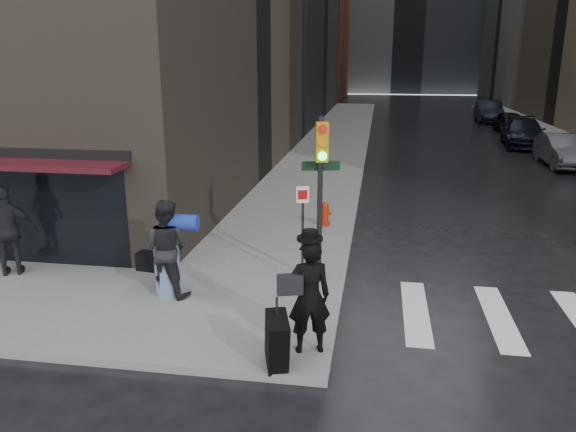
{
  "coord_description": "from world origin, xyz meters",
  "views": [
    {
      "loc": [
        2.62,
        -9.61,
        4.92
      ],
      "look_at": [
        0.57,
        3.02,
        1.3
      ],
      "focal_mm": 35.0,
      "sensor_mm": 36.0,
      "label": 1
    }
  ],
  "objects_px": {
    "man_greycoat": "(8,231)",
    "parked_car_2": "(563,151)",
    "man_jeans": "(166,248)",
    "man_overcoat": "(303,304)",
    "fire_hydrant": "(325,215)",
    "parked_car_3": "(523,133)",
    "traffic_light": "(319,179)",
    "parked_car_5": "(489,112)",
    "parked_car_4": "(511,122)"
  },
  "relations": [
    {
      "from": "man_greycoat",
      "to": "parked_car_3",
      "type": "relative_size",
      "value": 0.38
    },
    {
      "from": "parked_car_4",
      "to": "man_jeans",
      "type": "bearing_deg",
      "value": -116.76
    },
    {
      "from": "parked_car_5",
      "to": "traffic_light",
      "type": "bearing_deg",
      "value": -102.89
    },
    {
      "from": "man_overcoat",
      "to": "fire_hydrant",
      "type": "distance_m",
      "value": 7.54
    },
    {
      "from": "parked_car_2",
      "to": "fire_hydrant",
      "type": "bearing_deg",
      "value": -130.5
    },
    {
      "from": "man_overcoat",
      "to": "parked_car_2",
      "type": "relative_size",
      "value": 0.48
    },
    {
      "from": "man_jeans",
      "to": "parked_car_5",
      "type": "distance_m",
      "value": 38.33
    },
    {
      "from": "man_jeans",
      "to": "parked_car_3",
      "type": "bearing_deg",
      "value": -109.62
    },
    {
      "from": "man_greycoat",
      "to": "parked_car_5",
      "type": "bearing_deg",
      "value": -139.63
    },
    {
      "from": "man_greycoat",
      "to": "fire_hydrant",
      "type": "xyz_separation_m",
      "value": [
        6.65,
        4.99,
        -0.71
      ]
    },
    {
      "from": "fire_hydrant",
      "to": "parked_car_4",
      "type": "height_order",
      "value": "parked_car_4"
    },
    {
      "from": "traffic_light",
      "to": "parked_car_4",
      "type": "relative_size",
      "value": 0.89
    },
    {
      "from": "parked_car_5",
      "to": "man_greycoat",
      "type": "bearing_deg",
      "value": -112.45
    },
    {
      "from": "fire_hydrant",
      "to": "parked_car_5",
      "type": "height_order",
      "value": "parked_car_5"
    },
    {
      "from": "parked_car_2",
      "to": "man_overcoat",
      "type": "bearing_deg",
      "value": -116.88
    },
    {
      "from": "fire_hydrant",
      "to": "parked_car_2",
      "type": "bearing_deg",
      "value": 50.06
    },
    {
      "from": "traffic_light",
      "to": "parked_car_2",
      "type": "xyz_separation_m",
      "value": [
        9.69,
        16.3,
        -1.74
      ]
    },
    {
      "from": "traffic_light",
      "to": "fire_hydrant",
      "type": "distance_m",
      "value": 4.85
    },
    {
      "from": "man_overcoat",
      "to": "parked_car_2",
      "type": "distance_m",
      "value": 21.65
    },
    {
      "from": "parked_car_2",
      "to": "parked_car_3",
      "type": "bearing_deg",
      "value": 92.47
    },
    {
      "from": "man_jeans",
      "to": "parked_car_5",
      "type": "relative_size",
      "value": 0.4
    },
    {
      "from": "man_jeans",
      "to": "parked_car_2",
      "type": "relative_size",
      "value": 0.46
    },
    {
      "from": "fire_hydrant",
      "to": "parked_car_3",
      "type": "relative_size",
      "value": 0.13
    },
    {
      "from": "parked_car_2",
      "to": "parked_car_5",
      "type": "relative_size",
      "value": 0.89
    },
    {
      "from": "fire_hydrant",
      "to": "parked_car_2",
      "type": "relative_size",
      "value": 0.16
    },
    {
      "from": "man_overcoat",
      "to": "fire_hydrant",
      "type": "relative_size",
      "value": 3.09
    },
    {
      "from": "man_greycoat",
      "to": "parked_car_4",
      "type": "xyz_separation_m",
      "value": [
        16.89,
        29.4,
        -0.48
      ]
    },
    {
      "from": "parked_car_3",
      "to": "parked_car_5",
      "type": "bearing_deg",
      "value": 94.3
    },
    {
      "from": "parked_car_2",
      "to": "parked_car_3",
      "type": "relative_size",
      "value": 0.84
    },
    {
      "from": "man_jeans",
      "to": "man_greycoat",
      "type": "distance_m",
      "value": 3.96
    },
    {
      "from": "man_greycoat",
      "to": "parked_car_2",
      "type": "bearing_deg",
      "value": -159.26
    },
    {
      "from": "man_greycoat",
      "to": "parked_car_4",
      "type": "distance_m",
      "value": 33.91
    },
    {
      "from": "parked_car_4",
      "to": "parked_car_5",
      "type": "xyz_separation_m",
      "value": [
        -0.35,
        6.26,
        0.14
      ]
    },
    {
      "from": "man_greycoat",
      "to": "man_jeans",
      "type": "bearing_deg",
      "value": 147.43
    },
    {
      "from": "man_overcoat",
      "to": "man_greycoat",
      "type": "xyz_separation_m",
      "value": [
        -7.01,
        2.51,
        0.12
      ]
    },
    {
      "from": "man_jeans",
      "to": "fire_hydrant",
      "type": "xyz_separation_m",
      "value": [
        2.72,
        5.53,
        -0.71
      ]
    },
    {
      "from": "man_overcoat",
      "to": "fire_hydrant",
      "type": "height_order",
      "value": "man_overcoat"
    },
    {
      "from": "parked_car_3",
      "to": "parked_car_4",
      "type": "height_order",
      "value": "parked_car_3"
    },
    {
      "from": "fire_hydrant",
      "to": "parked_car_2",
      "type": "distance_m",
      "value": 15.52
    },
    {
      "from": "man_jeans",
      "to": "man_greycoat",
      "type": "bearing_deg",
      "value": 0.11
    },
    {
      "from": "parked_car_3",
      "to": "parked_car_2",
      "type": "bearing_deg",
      "value": -81.48
    },
    {
      "from": "traffic_light",
      "to": "man_overcoat",
      "type": "bearing_deg",
      "value": -101.99
    },
    {
      "from": "man_overcoat",
      "to": "fire_hydrant",
      "type": "bearing_deg",
      "value": -104.46
    },
    {
      "from": "fire_hydrant",
      "to": "parked_car_2",
      "type": "height_order",
      "value": "parked_car_2"
    },
    {
      "from": "man_overcoat",
      "to": "parked_car_2",
      "type": "bearing_deg",
      "value": -133.56
    },
    {
      "from": "parked_car_5",
      "to": "parked_car_2",
      "type": "bearing_deg",
      "value": -87.35
    },
    {
      "from": "man_overcoat",
      "to": "traffic_light",
      "type": "height_order",
      "value": "traffic_light"
    },
    {
      "from": "man_greycoat",
      "to": "parked_car_3",
      "type": "xyz_separation_m",
      "value": [
        16.28,
        23.15,
        -0.4
      ]
    },
    {
      "from": "man_greycoat",
      "to": "fire_hydrant",
      "type": "distance_m",
      "value": 8.34
    },
    {
      "from": "man_jeans",
      "to": "parked_car_2",
      "type": "height_order",
      "value": "man_jeans"
    }
  ]
}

